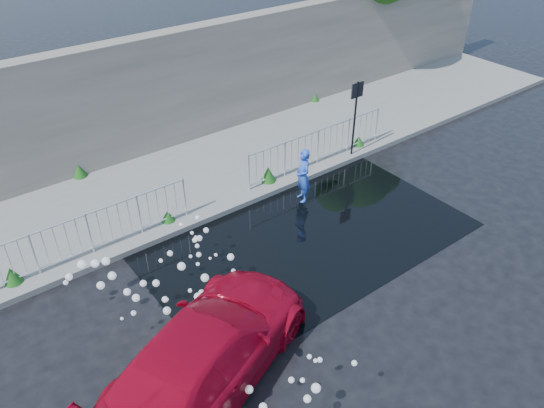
{
  "coord_description": "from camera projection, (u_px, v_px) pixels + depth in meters",
  "views": [
    {
      "loc": [
        -6.5,
        -6.94,
        8.16
      ],
      "look_at": [
        -0.18,
        1.4,
        1.0
      ],
      "focal_mm": 35.0,
      "sensor_mm": 36.0,
      "label": 1
    }
  ],
  "objects": [
    {
      "name": "ground",
      "position": [
        314.0,
        263.0,
        12.41
      ],
      "size": [
        90.0,
        90.0,
        0.0
      ],
      "primitive_type": "plane",
      "color": "black",
      "rests_on": "ground"
    },
    {
      "name": "pavement",
      "position": [
        203.0,
        173.0,
        15.66
      ],
      "size": [
        30.0,
        4.0,
        0.15
      ],
      "primitive_type": "cube",
      "color": "slate",
      "rests_on": "ground"
    },
    {
      "name": "curb",
      "position": [
        242.0,
        203.0,
        14.34
      ],
      "size": [
        30.0,
        0.25,
        0.16
      ],
      "primitive_type": "cube",
      "color": "slate",
      "rests_on": "ground"
    },
    {
      "name": "retaining_wall",
      "position": [
        162.0,
        92.0,
        16.08
      ],
      "size": [
        30.0,
        0.6,
        3.5
      ],
      "primitive_type": "cube",
      "color": "#676057",
      "rests_on": "pavement"
    },
    {
      "name": "puddle",
      "position": [
        303.0,
        235.0,
        13.32
      ],
      "size": [
        8.0,
        5.0,
        0.01
      ],
      "primitive_type": "cube",
      "color": "black",
      "rests_on": "ground"
    },
    {
      "name": "sign_post",
      "position": [
        356.0,
        107.0,
        15.57
      ],
      "size": [
        0.45,
        0.06,
        2.5
      ],
      "color": "black",
      "rests_on": "ground"
    },
    {
      "name": "railing_left",
      "position": [
        89.0,
        232.0,
        12.21
      ],
      "size": [
        5.05,
        0.05,
        1.1
      ],
      "color": "silver",
      "rests_on": "pavement"
    },
    {
      "name": "railing_right",
      "position": [
        318.0,
        145.0,
        15.7
      ],
      "size": [
        5.05,
        0.05,
        1.1
      ],
      "color": "silver",
      "rests_on": "pavement"
    },
    {
      "name": "weeds",
      "position": [
        200.0,
        178.0,
        14.91
      ],
      "size": [
        12.17,
        3.93,
        0.45
      ],
      "color": "#155119",
      "rests_on": "pavement"
    },
    {
      "name": "water_spray",
      "position": [
        188.0,
        309.0,
        10.21
      ],
      "size": [
        3.31,
        5.35,
        1.15
      ],
      "color": "white",
      "rests_on": "ground"
    },
    {
      "name": "red_car",
      "position": [
        207.0,
        352.0,
        9.36
      ],
      "size": [
        5.32,
        3.81,
        1.43
      ],
      "primitive_type": "imported",
      "rotation": [
        0.0,
        0.0,
        1.98
      ],
      "color": "#A9061F",
      "rests_on": "ground"
    },
    {
      "name": "person",
      "position": [
        303.0,
        176.0,
        14.2
      ],
      "size": [
        0.52,
        0.65,
        1.54
      ],
      "primitive_type": "imported",
      "rotation": [
        0.0,
        0.0,
        -1.88
      ],
      "color": "blue",
      "rests_on": "ground"
    }
  ]
}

